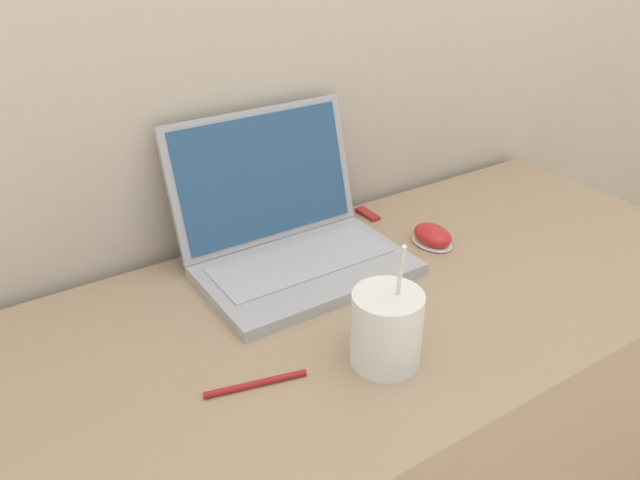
% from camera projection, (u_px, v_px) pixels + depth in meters
% --- Properties ---
extents(desk, '(1.29, 0.59, 0.72)m').
position_uv_depth(desk, '(379.00, 448.00, 1.20)').
color(desk, tan).
rests_on(desk, ground_plane).
extents(laptop, '(0.35, 0.29, 0.25)m').
position_uv_depth(laptop, '(290.00, 233.00, 1.08)').
color(laptop, '#ADADB2').
rests_on(laptop, desk).
extents(drink_cup, '(0.10, 0.10, 0.20)m').
position_uv_depth(drink_cup, '(387.00, 327.00, 0.85)').
color(drink_cup, white).
rests_on(drink_cup, desk).
extents(computer_mouse, '(0.06, 0.09, 0.04)m').
position_uv_depth(computer_mouse, '(432.00, 236.00, 1.16)').
color(computer_mouse, white).
rests_on(computer_mouse, desk).
extents(usb_stick, '(0.02, 0.06, 0.01)m').
position_uv_depth(usb_stick, '(368.00, 214.00, 1.27)').
color(usb_stick, '#B2261E').
rests_on(usb_stick, desk).
extents(pen, '(0.14, 0.04, 0.01)m').
position_uv_depth(pen, '(256.00, 384.00, 0.82)').
color(pen, '#A51E1E').
rests_on(pen, desk).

